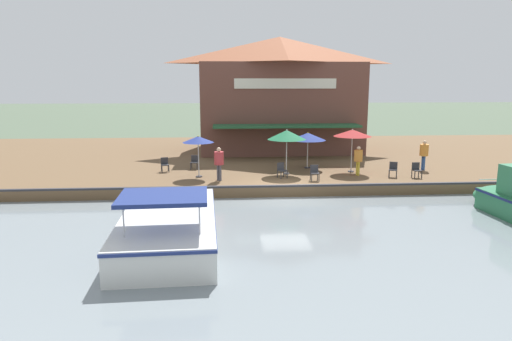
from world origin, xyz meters
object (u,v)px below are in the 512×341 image
at_px(cafe_chair_back_row_seat, 194,161).
at_px(cafe_chair_facing_river, 315,172).
at_px(waterfront_restaurant, 279,94).
at_px(patio_umbrella_mid_patio_left, 308,137).
at_px(cafe_chair_mid_patio, 393,169).
at_px(cafe_chair_beside_entrance, 165,164).
at_px(cafe_chair_under_first_umbrella, 416,169).
at_px(person_mid_patio, 219,160).
at_px(tree_downstream_bank, 320,91).
at_px(patio_umbrella_near_quay_edge, 352,133).
at_px(person_at_quay_edge, 358,157).
at_px(patio_umbrella_mid_patio_right, 287,135).
at_px(person_near_entrance, 424,151).
at_px(motorboat_distant_upstream, 171,220).
at_px(patio_umbrella_back_row, 198,140).
at_px(cafe_chair_far_corner_seat, 282,169).

bearing_deg(cafe_chair_back_row_seat, cafe_chair_facing_river, 60.14).
bearing_deg(waterfront_restaurant, patio_umbrella_mid_patio_left, 5.88).
xyz_separation_m(cafe_chair_mid_patio, cafe_chair_beside_entrance, (-2.47, -13.09, 0.00)).
height_order(cafe_chair_under_first_umbrella, person_mid_patio, person_mid_patio).
bearing_deg(patio_umbrella_mid_patio_left, waterfront_restaurant, -174.12).
height_order(patio_umbrella_mid_patio_left, tree_downstream_bank, tree_downstream_bank).
distance_m(patio_umbrella_mid_patio_left, cafe_chair_beside_entrance, 8.88).
bearing_deg(patio_umbrella_near_quay_edge, waterfront_restaurant, -161.15).
xyz_separation_m(patio_umbrella_mid_patio_left, cafe_chair_mid_patio, (3.02, 4.35, -1.51)).
xyz_separation_m(cafe_chair_under_first_umbrella, person_at_quay_edge, (-0.84, -3.11, 0.59)).
bearing_deg(cafe_chair_mid_patio, patio_umbrella_mid_patio_right, -101.95).
relative_size(waterfront_restaurant, cafe_chair_mid_patio, 14.81).
bearing_deg(person_mid_patio, cafe_chair_facing_river, 85.89).
relative_size(cafe_chair_facing_river, person_near_entrance, 0.47).
distance_m(cafe_chair_mid_patio, cafe_chair_back_row_seat, 11.82).
bearing_deg(cafe_chair_back_row_seat, tree_downstream_bank, 136.03).
bearing_deg(cafe_chair_mid_patio, cafe_chair_beside_entrance, -100.71).
distance_m(patio_umbrella_mid_patio_right, patio_umbrella_mid_patio_left, 2.39).
distance_m(cafe_chair_under_first_umbrella, motorboat_distant_upstream, 14.87).
height_order(patio_umbrella_mid_patio_left, person_at_quay_edge, patio_umbrella_mid_patio_left).
bearing_deg(patio_umbrella_back_row, tree_downstream_bank, 143.25).
bearing_deg(person_at_quay_edge, motorboat_distant_upstream, -49.50).
relative_size(patio_umbrella_near_quay_edge, cafe_chair_mid_patio, 3.03).
relative_size(waterfront_restaurant, tree_downstream_bank, 1.79).
height_order(patio_umbrella_mid_patio_left, person_mid_patio, patio_umbrella_mid_patio_left).
bearing_deg(person_at_quay_edge, person_near_entrance, 106.74).
distance_m(patio_umbrella_near_quay_edge, cafe_chair_back_row_seat, 9.72).
bearing_deg(person_at_quay_edge, waterfront_restaurant, -162.42).
xyz_separation_m(patio_umbrella_mid_patio_right, person_at_quay_edge, (0.67, 4.06, -1.23)).
distance_m(patio_umbrella_mid_patio_left, motorboat_distant_upstream, 13.11).
relative_size(patio_umbrella_back_row, cafe_chair_facing_river, 2.78).
relative_size(waterfront_restaurant, patio_umbrella_near_quay_edge, 4.88).
height_order(cafe_chair_under_first_umbrella, cafe_chair_back_row_seat, same).
distance_m(waterfront_restaurant, cafe_chair_far_corner_seat, 11.58).
height_order(cafe_chair_beside_entrance, person_mid_patio, person_mid_patio).
bearing_deg(cafe_chair_mid_patio, person_at_quay_edge, -107.36).
height_order(cafe_chair_far_corner_seat, cafe_chair_back_row_seat, same).
distance_m(cafe_chair_under_first_umbrella, cafe_chair_far_corner_seat, 7.58).
distance_m(patio_umbrella_back_row, patio_umbrella_mid_patio_left, 7.00).
bearing_deg(patio_umbrella_mid_patio_right, cafe_chair_back_row_seat, -109.84).
xyz_separation_m(cafe_chair_mid_patio, person_at_quay_edge, (-0.58, -1.86, 0.59)).
xyz_separation_m(waterfront_restaurant, cafe_chair_mid_patio, (11.06, 5.18, -3.94)).
height_order(cafe_chair_facing_river, person_mid_patio, person_mid_patio).
xyz_separation_m(cafe_chair_under_first_umbrella, cafe_chair_facing_river, (0.39, -5.87, 0.00)).
xyz_separation_m(patio_umbrella_back_row, cafe_chair_under_first_umbrella, (1.01, 12.21, -1.66)).
height_order(waterfront_restaurant, cafe_chair_mid_patio, waterfront_restaurant).
relative_size(waterfront_restaurant, motorboat_distant_upstream, 1.39).
bearing_deg(motorboat_distant_upstream, patio_umbrella_mid_patio_left, 146.04).
height_order(cafe_chair_beside_entrance, tree_downstream_bank, tree_downstream_bank).
xyz_separation_m(cafe_chair_beside_entrance, person_near_entrance, (0.55, 15.69, 0.68)).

